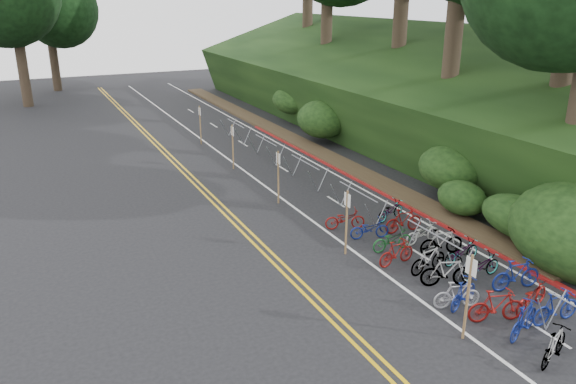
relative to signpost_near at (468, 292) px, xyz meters
name	(u,v)px	position (x,y,z in m)	size (l,w,h in m)	color
ground	(416,325)	(-0.77, 1.13, -1.48)	(120.00, 120.00, 0.00)	black
road_markings	(287,209)	(-0.13, 11.22, -1.48)	(7.47, 80.00, 0.01)	gold
red_curb	(360,181)	(4.93, 13.13, -1.43)	(0.25, 28.00, 0.10)	maroon
embankment	(397,100)	(12.19, 20.16, 1.08)	(14.30, 48.14, 9.11)	black
bike_racks_rest	(305,168)	(2.23, 14.13, -0.63)	(1.14, 23.00, 1.17)	gray
signpost_near	(468,292)	(0.00, 0.00, 0.00)	(0.08, 0.40, 2.60)	brown
signposts_rest	(253,157)	(-0.17, 15.13, -0.05)	(0.08, 18.40, 2.50)	brown
bike_front	(457,295)	(0.95, 1.37, -1.03)	(1.51, 0.43, 0.91)	#9E9EA3
bike_valet	(457,264)	(2.31, 2.94, -1.00)	(3.36, 12.00, 1.09)	slate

